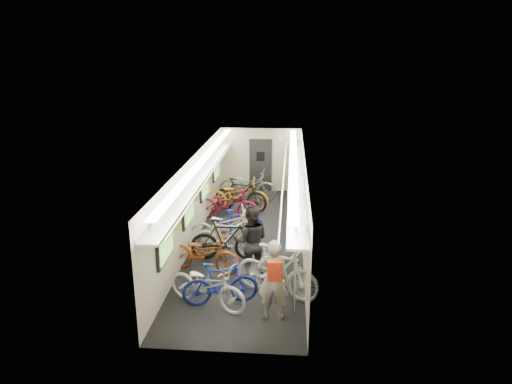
% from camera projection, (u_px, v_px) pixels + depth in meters
% --- Properties ---
extents(train_car_shell, '(10.00, 10.00, 10.00)m').
position_uv_depth(train_car_shell, '(238.00, 177.00, 13.04)').
color(train_car_shell, black).
rests_on(train_car_shell, ground).
extents(bicycle_0, '(1.94, 1.34, 0.97)m').
position_uv_depth(bicycle_0, '(207.00, 285.00, 9.36)').
color(bicycle_0, silver).
rests_on(bicycle_0, ground).
extents(bicycle_1, '(1.66, 0.84, 0.96)m').
position_uv_depth(bicycle_1, '(220.00, 283.00, 9.44)').
color(bicycle_1, navy).
rests_on(bicycle_1, ground).
extents(bicycle_2, '(1.94, 1.08, 0.97)m').
position_uv_depth(bicycle_2, '(204.00, 253.00, 10.87)').
color(bicycle_2, '#9B3C11').
rests_on(bicycle_2, ground).
extents(bicycle_3, '(1.84, 0.58, 1.09)m').
position_uv_depth(bicycle_3, '(226.00, 240.00, 11.50)').
color(bicycle_3, black).
rests_on(bicycle_3, ground).
extents(bicycle_4, '(1.99, 1.25, 0.99)m').
position_uv_depth(bicycle_4, '(227.00, 233.00, 12.10)').
color(bicycle_4, '#C39112').
rests_on(bicycle_4, ground).
extents(bicycle_5, '(1.85, 0.81, 1.08)m').
position_uv_depth(bicycle_5, '(226.00, 238.00, 11.62)').
color(bicycle_5, white).
rests_on(bicycle_5, ground).
extents(bicycle_6, '(2.08, 1.20, 1.03)m').
position_uv_depth(bicycle_6, '(225.00, 226.00, 12.49)').
color(bicycle_6, '#B6B7BB').
rests_on(bicycle_6, ground).
extents(bicycle_7, '(1.59, 1.02, 0.93)m').
position_uv_depth(bicycle_7, '(238.00, 224.00, 12.76)').
color(bicycle_7, '#1C23A8').
rests_on(bicycle_7, ground).
extents(bicycle_8, '(2.08, 0.93, 1.06)m').
position_uv_depth(bicycle_8, '(227.00, 204.00, 14.29)').
color(bicycle_8, maroon).
rests_on(bicycle_8, ground).
extents(bicycle_9, '(1.93, 0.99, 1.11)m').
position_uv_depth(bicycle_9, '(241.00, 195.00, 15.12)').
color(bicycle_9, black).
rests_on(bicycle_9, ground).
extents(bicycle_10, '(2.12, 0.78, 1.10)m').
position_uv_depth(bicycle_10, '(237.00, 195.00, 15.11)').
color(bicycle_10, orange).
rests_on(bicycle_10, ground).
extents(bicycle_11, '(1.99, 1.26, 1.16)m').
position_uv_depth(bicycle_11, '(277.00, 271.00, 9.74)').
color(bicycle_11, silver).
rests_on(bicycle_11, ground).
extents(bicycle_12, '(2.16, 1.01, 1.09)m').
position_uv_depth(bicycle_12, '(247.00, 185.00, 16.31)').
color(bicycle_12, slate).
rests_on(bicycle_12, ground).
extents(passenger_near, '(0.62, 0.41, 1.67)m').
position_uv_depth(passenger_near, '(273.00, 280.00, 8.84)').
color(passenger_near, gray).
rests_on(passenger_near, ground).
extents(passenger_mid, '(0.91, 0.73, 1.77)m').
position_uv_depth(passenger_mid, '(251.00, 241.00, 10.55)').
color(passenger_mid, black).
rests_on(passenger_mid, ground).
extents(backpack, '(0.27, 0.16, 0.38)m').
position_uv_depth(backpack, '(275.00, 271.00, 8.23)').
color(backpack, '#B02611').
rests_on(backpack, passenger_near).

